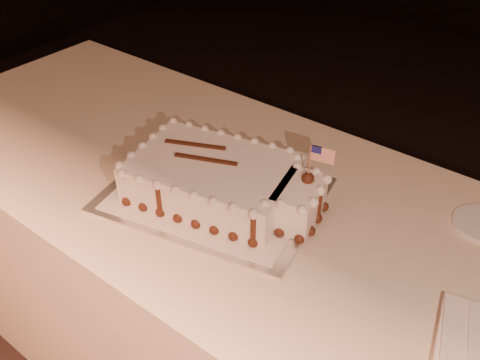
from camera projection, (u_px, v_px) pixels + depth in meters
The scene contains 4 objects.
banquet_table at pixel (280, 319), 1.46m from camera, with size 2.40×0.80×0.75m, color beige.
cake_board at pixel (214, 195), 1.28m from camera, with size 0.50×0.37×0.01m, color silver.
doily at pixel (214, 193), 1.28m from camera, with size 0.44×0.34×0.00m, color silver.
sheet_cake at pixel (223, 181), 1.24m from camera, with size 0.49×0.33×0.19m.
Camera 1 is at (0.50, -0.22, 1.54)m, focal length 40.00 mm.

